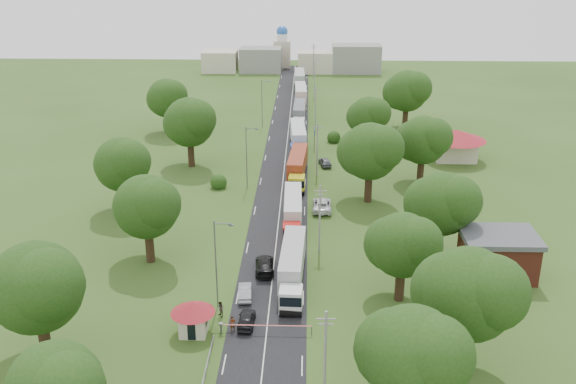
{
  "coord_description": "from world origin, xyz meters",
  "views": [
    {
      "loc": [
        3.8,
        -78.88,
        36.52
      ],
      "look_at": [
        1.21,
        5.87,
        3.0
      ],
      "focal_mm": 40.0,
      "sensor_mm": 36.0,
      "label": 1
    }
  ],
  "objects_px": {
    "truck_0": "(292,266)",
    "pedestrian_near": "(233,324)",
    "guard_booth": "(193,314)",
    "boom_barrier": "(253,326)",
    "car_lane_mid": "(245,292)",
    "car_lane_front": "(246,319)",
    "info_sign": "(314,134)"
  },
  "relations": [
    {
      "from": "guard_booth",
      "to": "truck_0",
      "type": "height_order",
      "value": "truck_0"
    },
    {
      "from": "guard_booth",
      "to": "truck_0",
      "type": "xyz_separation_m",
      "value": [
        9.52,
        10.35,
        -0.04
      ]
    },
    {
      "from": "boom_barrier",
      "to": "guard_booth",
      "type": "height_order",
      "value": "guard_booth"
    },
    {
      "from": "boom_barrier",
      "to": "info_sign",
      "type": "xyz_separation_m",
      "value": [
        6.56,
        60.0,
        2.11
      ]
    },
    {
      "from": "boom_barrier",
      "to": "pedestrian_near",
      "type": "bearing_deg",
      "value": 166.17
    },
    {
      "from": "boom_barrier",
      "to": "info_sign",
      "type": "distance_m",
      "value": 60.39
    },
    {
      "from": "truck_0",
      "to": "pedestrian_near",
      "type": "height_order",
      "value": "truck_0"
    },
    {
      "from": "info_sign",
      "to": "truck_0",
      "type": "xyz_separation_m",
      "value": [
        -2.88,
        -49.65,
        -0.88
      ]
    },
    {
      "from": "truck_0",
      "to": "guard_booth",
      "type": "bearing_deg",
      "value": -132.62
    },
    {
      "from": "guard_booth",
      "to": "car_lane_mid",
      "type": "distance_m",
      "value": 8.42
    },
    {
      "from": "car_lane_front",
      "to": "boom_barrier",
      "type": "bearing_deg",
      "value": 118.0
    },
    {
      "from": "info_sign",
      "to": "car_lane_mid",
      "type": "xyz_separation_m",
      "value": [
        -7.97,
        -53.0,
        -2.34
      ]
    },
    {
      "from": "truck_0",
      "to": "car_lane_front",
      "type": "xyz_separation_m",
      "value": [
        -4.43,
        -8.85,
        -1.44
      ]
    },
    {
      "from": "guard_booth",
      "to": "truck_0",
      "type": "relative_size",
      "value": 0.3
    },
    {
      "from": "guard_booth",
      "to": "info_sign",
      "type": "bearing_deg",
      "value": 78.32
    },
    {
      "from": "boom_barrier",
      "to": "guard_booth",
      "type": "bearing_deg",
      "value": -179.99
    },
    {
      "from": "info_sign",
      "to": "car_lane_mid",
      "type": "bearing_deg",
      "value": -98.55
    },
    {
      "from": "car_lane_front",
      "to": "pedestrian_near",
      "type": "xyz_separation_m",
      "value": [
        -1.28,
        -1.0,
        0.09
      ]
    },
    {
      "from": "car_lane_mid",
      "to": "pedestrian_near",
      "type": "bearing_deg",
      "value": 79.72
    },
    {
      "from": "info_sign",
      "to": "pedestrian_near",
      "type": "xyz_separation_m",
      "value": [
        -8.59,
        -59.5,
        -2.22
      ]
    },
    {
      "from": "car_lane_front",
      "to": "pedestrian_near",
      "type": "height_order",
      "value": "pedestrian_near"
    },
    {
      "from": "boom_barrier",
      "to": "truck_0",
      "type": "height_order",
      "value": "truck_0"
    },
    {
      "from": "car_lane_front",
      "to": "guard_booth",
      "type": "bearing_deg",
      "value": 17.95
    },
    {
      "from": "pedestrian_near",
      "to": "guard_booth",
      "type": "bearing_deg",
      "value": 176.66
    },
    {
      "from": "car_lane_front",
      "to": "truck_0",
      "type": "bearing_deg",
      "value": -115.04
    },
    {
      "from": "pedestrian_near",
      "to": "truck_0",
      "type": "bearing_deg",
      "value": 49.07
    },
    {
      "from": "truck_0",
      "to": "pedestrian_near",
      "type": "relative_size",
      "value": 9.32
    },
    {
      "from": "boom_barrier",
      "to": "truck_0",
      "type": "distance_m",
      "value": 11.05
    },
    {
      "from": "car_lane_front",
      "to": "pedestrian_near",
      "type": "bearing_deg",
      "value": 39.45
    },
    {
      "from": "truck_0",
      "to": "car_lane_front",
      "type": "bearing_deg",
      "value": -116.58
    },
    {
      "from": "info_sign",
      "to": "car_lane_mid",
      "type": "height_order",
      "value": "info_sign"
    },
    {
      "from": "car_lane_mid",
      "to": "guard_booth",
      "type": "bearing_deg",
      "value": 52.84
    }
  ]
}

